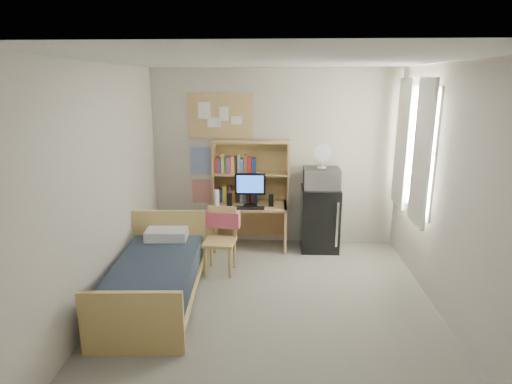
{
  "coord_description": "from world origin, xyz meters",
  "views": [
    {
      "loc": [
        0.05,
        -4.18,
        2.41
      ],
      "look_at": [
        -0.22,
        1.2,
        1.01
      ],
      "focal_mm": 30.0,
      "sensor_mm": 36.0,
      "label": 1
    }
  ],
  "objects_px": {
    "mini_fridge": "(320,218)",
    "speaker_left": "(230,200)",
    "monitor": "(250,190)",
    "desk_chair": "(220,241)",
    "desk": "(251,226)",
    "bulletin_board": "(221,116)",
    "speaker_right": "(271,200)",
    "bed": "(155,283)",
    "microwave": "(321,178)",
    "desk_fan": "(322,157)"
  },
  "relations": [
    {
      "from": "desk_chair",
      "to": "microwave",
      "type": "xyz_separation_m",
      "value": [
        1.35,
        0.87,
        0.65
      ]
    },
    {
      "from": "monitor",
      "to": "desk_fan",
      "type": "height_order",
      "value": "desk_fan"
    },
    {
      "from": "speaker_left",
      "to": "desk_fan",
      "type": "relative_size",
      "value": 0.57
    },
    {
      "from": "desk_chair",
      "to": "speaker_left",
      "type": "height_order",
      "value": "desk_chair"
    },
    {
      "from": "monitor",
      "to": "speaker_left",
      "type": "relative_size",
      "value": 2.62
    },
    {
      "from": "bed",
      "to": "monitor",
      "type": "bearing_deg",
      "value": 57.19
    },
    {
      "from": "bulletin_board",
      "to": "bed",
      "type": "distance_m",
      "value": 2.67
    },
    {
      "from": "desk_chair",
      "to": "monitor",
      "type": "distance_m",
      "value": 1.01
    },
    {
      "from": "monitor",
      "to": "speaker_left",
      "type": "bearing_deg",
      "value": 180.0
    },
    {
      "from": "speaker_left",
      "to": "bulletin_board",
      "type": "bearing_deg",
      "value": 112.98
    },
    {
      "from": "desk",
      "to": "bulletin_board",
      "type": "bearing_deg",
      "value": 147.34
    },
    {
      "from": "bed",
      "to": "mini_fridge",
      "type": "bearing_deg",
      "value": 38.33
    },
    {
      "from": "speaker_right",
      "to": "monitor",
      "type": "bearing_deg",
      "value": 180.0
    },
    {
      "from": "desk_fan",
      "to": "speaker_right",
      "type": "bearing_deg",
      "value": -176.05
    },
    {
      "from": "desk",
      "to": "desk_fan",
      "type": "height_order",
      "value": "desk_fan"
    },
    {
      "from": "monitor",
      "to": "microwave",
      "type": "height_order",
      "value": "microwave"
    },
    {
      "from": "monitor",
      "to": "desk_fan",
      "type": "bearing_deg",
      "value": 2.38
    },
    {
      "from": "monitor",
      "to": "speaker_right",
      "type": "bearing_deg",
      "value": -0.0
    },
    {
      "from": "monitor",
      "to": "desk_fan",
      "type": "distance_m",
      "value": 1.12
    },
    {
      "from": "desk_fan",
      "to": "monitor",
      "type": "bearing_deg",
      "value": -177.04
    },
    {
      "from": "microwave",
      "to": "desk_fan",
      "type": "bearing_deg",
      "value": 0.0
    },
    {
      "from": "speaker_left",
      "to": "microwave",
      "type": "distance_m",
      "value": 1.35
    },
    {
      "from": "desk_fan",
      "to": "speaker_left",
      "type": "bearing_deg",
      "value": -177.59
    },
    {
      "from": "monitor",
      "to": "desk_chair",
      "type": "bearing_deg",
      "value": -112.66
    },
    {
      "from": "desk",
      "to": "speaker_left",
      "type": "distance_m",
      "value": 0.52
    },
    {
      "from": "bulletin_board",
      "to": "mini_fridge",
      "type": "distance_m",
      "value": 2.08
    },
    {
      "from": "mini_fridge",
      "to": "microwave",
      "type": "bearing_deg",
      "value": -90.0
    },
    {
      "from": "desk",
      "to": "desk_chair",
      "type": "distance_m",
      "value": 0.95
    },
    {
      "from": "mini_fridge",
      "to": "desk_fan",
      "type": "xyz_separation_m",
      "value": [
        -0.0,
        -0.02,
        0.91
      ]
    },
    {
      "from": "desk",
      "to": "desk_fan",
      "type": "relative_size",
      "value": 3.4
    },
    {
      "from": "desk",
      "to": "microwave",
      "type": "distance_m",
      "value": 1.26
    },
    {
      "from": "monitor",
      "to": "speaker_right",
      "type": "height_order",
      "value": "monitor"
    },
    {
      "from": "mini_fridge",
      "to": "speaker_left",
      "type": "relative_size",
      "value": 5.21
    },
    {
      "from": "speaker_right",
      "to": "microwave",
      "type": "relative_size",
      "value": 0.34
    },
    {
      "from": "bulletin_board",
      "to": "desk_chair",
      "type": "relative_size",
      "value": 1.11
    },
    {
      "from": "desk",
      "to": "microwave",
      "type": "relative_size",
      "value": 2.09
    },
    {
      "from": "speaker_right",
      "to": "speaker_left",
      "type": "bearing_deg",
      "value": 180.0
    },
    {
      "from": "bed",
      "to": "microwave",
      "type": "distance_m",
      "value": 2.73
    },
    {
      "from": "desk",
      "to": "speaker_left",
      "type": "bearing_deg",
      "value": -168.69
    },
    {
      "from": "bulletin_board",
      "to": "desk_chair",
      "type": "bearing_deg",
      "value": -84.65
    },
    {
      "from": "desk",
      "to": "bed",
      "type": "height_order",
      "value": "desk"
    },
    {
      "from": "bulletin_board",
      "to": "speaker_right",
      "type": "xyz_separation_m",
      "value": [
        0.75,
        -0.34,
        -1.17
      ]
    },
    {
      "from": "desk",
      "to": "bed",
      "type": "bearing_deg",
      "value": -119.06
    },
    {
      "from": "microwave",
      "to": "desk_chair",
      "type": "bearing_deg",
      "value": -146.87
    },
    {
      "from": "bed",
      "to": "desk_fan",
      "type": "xyz_separation_m",
      "value": [
        1.96,
        1.72,
        1.13
      ]
    },
    {
      "from": "desk_chair",
      "to": "desk_fan",
      "type": "bearing_deg",
      "value": 37.9
    },
    {
      "from": "mini_fridge",
      "to": "speaker_left",
      "type": "xyz_separation_m",
      "value": [
        -1.31,
        -0.07,
        0.29
      ]
    },
    {
      "from": "bed",
      "to": "monitor",
      "type": "relative_size",
      "value": 3.84
    },
    {
      "from": "bed",
      "to": "speaker_right",
      "type": "xyz_separation_m",
      "value": [
        1.25,
        1.67,
        0.5
      ]
    },
    {
      "from": "speaker_right",
      "to": "microwave",
      "type": "xyz_separation_m",
      "value": [
        0.71,
        0.05,
        0.32
      ]
    }
  ]
}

